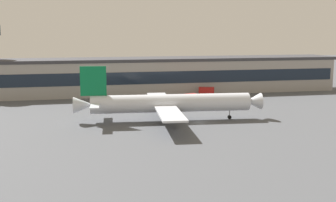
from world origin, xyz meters
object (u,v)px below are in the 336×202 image
object	(u,v)px
baggage_tug	(144,99)
stair_truck	(207,91)
crew_van	(190,97)
airliner	(168,103)

from	to	relation	value
baggage_tug	stair_truck	bearing A→B (deg)	19.82
crew_van	stair_truck	world-z (taller)	stair_truck
crew_van	baggage_tug	bearing A→B (deg)	-178.87
airliner	baggage_tug	xyz separation A→B (m)	(-1.66, 32.27, -3.94)
crew_van	baggage_tug	xyz separation A→B (m)	(-16.90, -0.33, -0.37)
airliner	baggage_tug	distance (m)	32.55
crew_van	stair_truck	bearing A→B (deg)	44.10
crew_van	baggage_tug	size ratio (longest dim) A/B	1.37
stair_truck	crew_van	bearing A→B (deg)	-135.90
airliner	stair_truck	world-z (taller)	airliner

